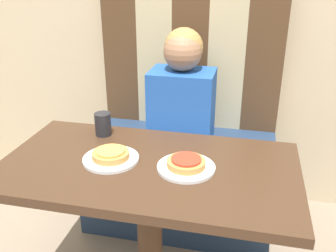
# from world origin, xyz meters

# --- Properties ---
(booth_seat) EXTENTS (1.01, 0.57, 0.50)m
(booth_seat) POSITION_xyz_m (0.00, 0.66, 0.25)
(booth_seat) COLOR navy
(booth_seat) RESTS_ON ground_plane
(booth_backrest) EXTENTS (1.01, 0.08, 0.77)m
(booth_backrest) POSITION_xyz_m (0.00, 0.90, 0.88)
(booth_backrest) COLOR #4C331E
(booth_backrest) RESTS_ON booth_seat
(dining_table) EXTENTS (1.09, 0.60, 0.71)m
(dining_table) POSITION_xyz_m (0.00, 0.00, 0.61)
(dining_table) COLOR #422B1C
(dining_table) RESTS_ON ground_plane
(person) EXTENTS (0.33, 0.24, 0.59)m
(person) POSITION_xyz_m (0.00, 0.66, 0.79)
(person) COLOR #2356B2
(person) RESTS_ON booth_seat
(plate_left) EXTENTS (0.21, 0.21, 0.01)m
(plate_left) POSITION_xyz_m (-0.14, -0.01, 0.71)
(plate_left) COLOR white
(plate_left) RESTS_ON dining_table
(plate_right) EXTENTS (0.21, 0.21, 0.01)m
(plate_right) POSITION_xyz_m (0.14, -0.01, 0.71)
(plate_right) COLOR white
(plate_right) RESTS_ON dining_table
(pizza_left) EXTENTS (0.14, 0.14, 0.03)m
(pizza_left) POSITION_xyz_m (-0.14, -0.01, 0.73)
(pizza_left) COLOR #C68E47
(pizza_left) RESTS_ON plate_left
(pizza_right) EXTENTS (0.14, 0.14, 0.03)m
(pizza_right) POSITION_xyz_m (0.14, -0.01, 0.73)
(pizza_right) COLOR #C68E47
(pizza_right) RESTS_ON plate_right
(drinking_cup) EXTENTS (0.07, 0.07, 0.10)m
(drinking_cup) POSITION_xyz_m (-0.26, 0.20, 0.75)
(drinking_cup) COLOR #232328
(drinking_cup) RESTS_ON dining_table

